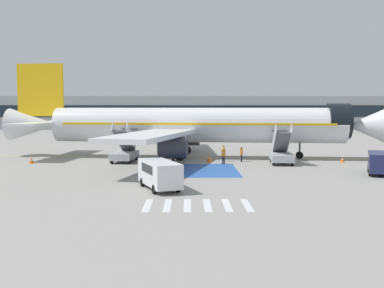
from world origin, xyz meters
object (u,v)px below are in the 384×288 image
at_px(fuel_tanker, 157,132).
at_px(service_van_1, 160,172).
at_px(boarding_stairs_aft, 125,152).
at_px(ground_crew_3, 173,155).
at_px(traffic_cone_2, 342,160).
at_px(ground_crew_1, 223,155).
at_px(ground_crew_2, 223,152).
at_px(terminal_building, 195,113).
at_px(airliner, 192,125).
at_px(traffic_cone_0, 31,160).
at_px(ground_crew_0, 241,153).
at_px(boarding_stairs_forward, 281,154).
at_px(service_van_0, 380,161).
at_px(traffic_cone_1, 209,159).

bearing_deg(fuel_tanker, service_van_1, 12.39).
height_order(boarding_stairs_aft, ground_crew_3, boarding_stairs_aft).
bearing_deg(traffic_cone_2, boarding_stairs_aft, 178.02).
xyz_separation_m(boarding_stairs_aft, ground_crew_1, (10.53, -2.29, -0.04)).
height_order(ground_crew_2, terminal_building, terminal_building).
bearing_deg(airliner, terminal_building, -175.17).
xyz_separation_m(airliner, ground_crew_3, (-2.03, -5.35, -2.86)).
height_order(service_van_1, terminal_building, terminal_building).
height_order(traffic_cone_0, traffic_cone_2, traffic_cone_0).
xyz_separation_m(boarding_stairs_aft, ground_crew_0, (12.64, -0.21, -0.12)).
bearing_deg(ground_crew_1, airliner, -59.81).
xyz_separation_m(boarding_stairs_forward, ground_crew_1, (-6.10, -0.48, -0.02)).
bearing_deg(ground_crew_2, fuel_tanker, 8.74).
bearing_deg(ground_crew_0, ground_crew_3, 119.29).
height_order(ground_crew_2, traffic_cone_0, ground_crew_2).
relative_size(airliner, fuel_tanker, 4.27).
height_order(service_van_0, service_van_1, service_van_1).
bearing_deg(ground_crew_0, fuel_tanker, 41.29).
distance_m(boarding_stairs_aft, ground_crew_3, 5.51).
relative_size(traffic_cone_0, traffic_cone_1, 0.90).
bearing_deg(traffic_cone_0, airliner, 16.85).
bearing_deg(service_van_0, ground_crew_1, 171.52).
bearing_deg(traffic_cone_0, service_van_0, -13.78).
xyz_separation_m(service_van_1, traffic_cone_0, (-14.39, 15.07, -0.92)).
height_order(ground_crew_0, ground_crew_3, ground_crew_3).
height_order(airliner, boarding_stairs_forward, airliner).
distance_m(ground_crew_0, ground_crew_2, 1.98).
height_order(ground_crew_1, traffic_cone_2, ground_crew_1).
xyz_separation_m(traffic_cone_0, terminal_building, (18.59, 75.63, 4.08)).
relative_size(airliner, traffic_cone_1, 65.31).
distance_m(airliner, ground_crew_1, 7.42).
relative_size(ground_crew_1, traffic_cone_2, 3.07).
xyz_separation_m(boarding_stairs_aft, traffic_cone_0, (-9.61, -1.34, -0.73)).
xyz_separation_m(service_van_0, service_van_1, (-18.94, -6.89, 0.05)).
bearing_deg(ground_crew_0, boarding_stairs_aft, 107.95).
relative_size(ground_crew_0, traffic_cone_2, 2.84).
bearing_deg(fuel_tanker, boarding_stairs_forward, 36.40).
relative_size(boarding_stairs_aft, fuel_tanker, 0.52).
distance_m(airliner, boarding_stairs_forward, 11.21).
relative_size(ground_crew_3, traffic_cone_2, 2.90).
relative_size(ground_crew_3, terminal_building, 0.01).
bearing_deg(traffic_cone_2, ground_crew_2, 175.19).
bearing_deg(ground_crew_1, ground_crew_2, -92.06).
bearing_deg(boarding_stairs_forward, boarding_stairs_aft, -180.00).
xyz_separation_m(airliner, service_van_0, (16.40, -13.30, -2.63)).
xyz_separation_m(airliner, ground_crew_1, (3.21, -6.07, -2.80)).
bearing_deg(terminal_building, ground_crew_3, -92.79).
distance_m(airliner, ground_crew_3, 6.39).
distance_m(ground_crew_1, traffic_cone_1, 2.61).
xyz_separation_m(traffic_cone_1, terminal_building, (-0.18, 74.45, 4.04)).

